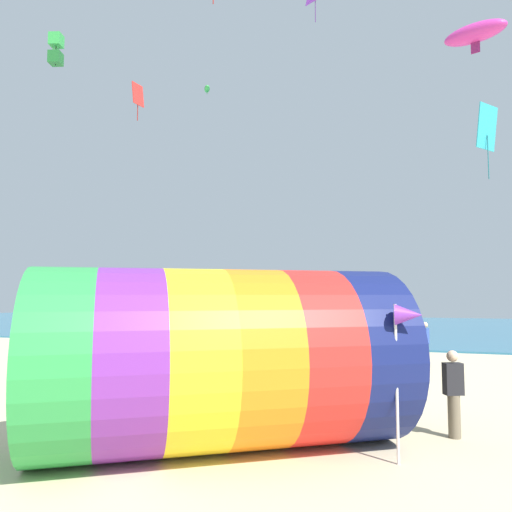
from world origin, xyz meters
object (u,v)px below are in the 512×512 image
kite_handler (453,393)px  giant_inflatable_tube (223,358)px  kite_magenta_parafoil (475,33)px  bystander_mid_beach (414,347)px  kite_green_parafoil (207,89)px  bystander_near_water (152,354)px  kite_green_box (56,49)px  kite_red_diamond (138,95)px  kite_cyan_diamond (487,128)px  bystander_far_left (425,343)px  beach_flag (407,322)px

kite_handler → giant_inflatable_tube: bearing=-151.9°
kite_magenta_parafoil → bystander_mid_beach: (-1.63, 9.01, -7.57)m
kite_handler → kite_green_parafoil: (-10.05, 10.08, 11.72)m
kite_handler → bystander_near_water: size_ratio=0.95×
kite_magenta_parafoil → bystander_mid_beach: size_ratio=0.83×
kite_handler → bystander_mid_beach: bearing=95.9°
giant_inflatable_tube → bystander_near_water: giant_inflatable_tube is taller
kite_green_parafoil → bystander_near_water: 13.43m
giant_inflatable_tube → kite_magenta_parafoil: (4.74, 2.52, 6.76)m
kite_magenta_parafoil → kite_green_box: bearing=173.1°
kite_red_diamond → kite_cyan_diamond: kite_red_diamond is taller
kite_cyan_diamond → bystander_far_left: (-2.09, 4.32, -7.33)m
bystander_mid_beach → giant_inflatable_tube: bearing=-105.1°
bystander_mid_beach → bystander_far_left: (0.42, 1.41, 0.05)m
kite_red_diamond → kite_magenta_parafoil: 10.79m
kite_green_box → bystander_far_left: bearing=38.7°
kite_red_diamond → kite_green_box: 2.89m
kite_handler → kite_cyan_diamond: (1.54, 6.45, 7.35)m
giant_inflatable_tube → kite_green_box: (-7.61, 4.03, 9.17)m
bystander_mid_beach → beach_flag: size_ratio=0.62×
giant_inflatable_tube → bystander_far_left: giant_inflatable_tube is taller
kite_green_parafoil → beach_flag: (9.27, -12.05, -10.23)m
kite_green_box → bystander_near_water: kite_green_box is taller
giant_inflatable_tube → bystander_mid_beach: (3.11, 11.54, -0.81)m
giant_inflatable_tube → kite_red_diamond: 11.21m
giant_inflatable_tube → kite_green_box: bearing=152.1°
giant_inflatable_tube → beach_flag: bearing=3.5°
giant_inflatable_tube → kite_handler: (4.08, 2.18, -0.78)m
kite_handler → kite_cyan_diamond: bearing=76.6°
kite_magenta_parafoil → beach_flag: (-1.44, -2.32, -6.04)m
kite_cyan_diamond → kite_red_diamond: bearing=-164.9°
beach_flag → bystander_near_water: bearing=146.0°
giant_inflatable_tube → bystander_mid_beach: bearing=74.9°
kite_cyan_diamond → bystander_mid_beach: size_ratio=1.46×
kite_green_parafoil → bystander_far_left: 15.09m
kite_green_box → kite_green_parafoil: 8.57m
kite_green_parafoil → kite_cyan_diamond: 12.91m
kite_green_box → kite_red_diamond: bearing=37.4°
bystander_mid_beach → bystander_far_left: bystander_far_left is taller
bystander_near_water → bystander_far_left: size_ratio=1.04×
kite_red_diamond → kite_green_box: size_ratio=1.20×
kite_green_parafoil → giant_inflatable_tube: bearing=-64.0°
kite_red_diamond → kite_green_parafoil: (-0.46, 6.63, 2.97)m
giant_inflatable_tube → kite_green_box: size_ratio=6.79×
kite_green_box → kite_handler: bearing=-9.0°
bystander_mid_beach → kite_magenta_parafoil: bearing=-79.7°
giant_inflatable_tube → kite_magenta_parafoil: size_ratio=5.32×
kite_green_box → giant_inflatable_tube: bearing=-27.9°
kite_handler → kite_red_diamond: size_ratio=1.32×
kite_handler → kite_green_parafoil: kite_green_parafoil is taller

